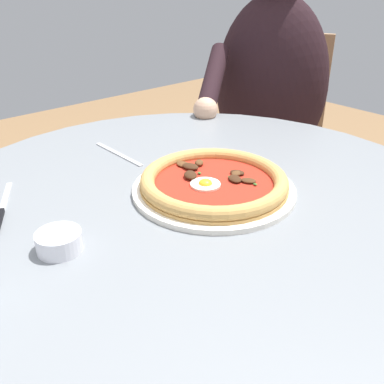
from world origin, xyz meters
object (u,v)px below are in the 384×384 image
at_px(fork_utensil, 120,154).
at_px(cafe_chair_diner, 272,133).
at_px(ramekin_capers, 59,241).
at_px(diner_person, 265,144).
at_px(pizza_on_plate, 214,183).
at_px(steak_knife, 0,214).
at_px(dining_table, 196,252).

relative_size(fork_utensil, cafe_chair_diner, 0.20).
bearing_deg(ramekin_capers, cafe_chair_diner, 112.65).
bearing_deg(diner_person, ramekin_capers, -68.23).
xyz_separation_m(pizza_on_plate, fork_utensil, (-0.27, -0.03, -0.02)).
relative_size(pizza_on_plate, steak_knife, 1.75).
relative_size(dining_table, ramekin_capers, 15.08).
bearing_deg(ramekin_capers, pizza_on_plate, 87.30).
xyz_separation_m(steak_knife, ramekin_capers, (0.16, 0.03, 0.01)).
distance_m(ramekin_capers, fork_utensil, 0.38).
height_order(ramekin_capers, diner_person, diner_person).
distance_m(dining_table, steak_knife, 0.37).
xyz_separation_m(dining_table, steak_knife, (-0.17, -0.30, 0.13)).
height_order(pizza_on_plate, ramekin_capers, pizza_on_plate).
height_order(pizza_on_plate, steak_knife, pizza_on_plate).
xyz_separation_m(pizza_on_plate, steak_knife, (-0.18, -0.34, -0.01)).
distance_m(diner_person, cafe_chair_diner, 0.15).
bearing_deg(cafe_chair_diner, steak_knife, -75.56).
height_order(pizza_on_plate, fork_utensil, pizza_on_plate).
height_order(fork_utensil, diner_person, diner_person).
xyz_separation_m(fork_utensil, diner_person, (-0.12, 0.67, -0.18)).
height_order(pizza_on_plate, cafe_chair_diner, cafe_chair_diner).
bearing_deg(steak_knife, cafe_chair_diner, 104.44).
relative_size(steak_knife, fork_utensil, 0.99).
relative_size(dining_table, fork_utensil, 5.81).
bearing_deg(dining_table, diner_person, 119.62).
bearing_deg(dining_table, cafe_chair_diner, 119.50).
distance_m(ramekin_capers, diner_person, 1.04).
bearing_deg(fork_utensil, ramekin_capers, -46.63).
height_order(dining_table, pizza_on_plate, pizza_on_plate).
bearing_deg(dining_table, fork_utensil, 178.93).
distance_m(dining_table, pizza_on_plate, 0.15).
distance_m(steak_knife, ramekin_capers, 0.17).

